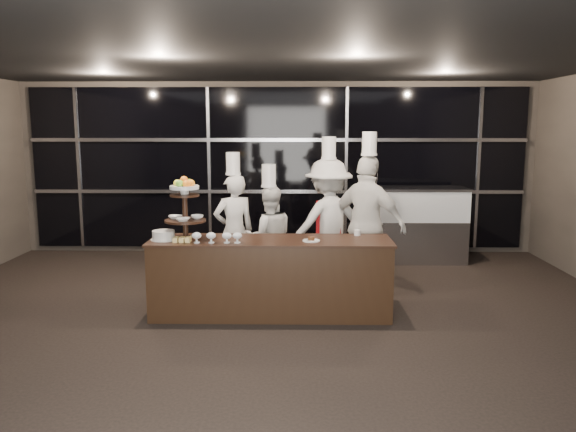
{
  "coord_description": "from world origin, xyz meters",
  "views": [
    {
      "loc": [
        0.34,
        -4.91,
        2.23
      ],
      "look_at": [
        0.23,
        1.85,
        1.15
      ],
      "focal_mm": 35.0,
      "sensor_mm": 36.0,
      "label": 1
    }
  ],
  "objects_px": {
    "display_case": "(418,221)",
    "chef_b": "(269,237)",
    "chef_c": "(328,223)",
    "display_stand": "(185,204)",
    "chef_a": "(234,229)",
    "buffet_counter": "(271,277)",
    "layer_cake": "(163,235)",
    "chef_d": "(368,224)"
  },
  "relations": [
    {
      "from": "display_case",
      "to": "chef_b",
      "type": "height_order",
      "value": "chef_b"
    },
    {
      "from": "buffet_counter",
      "to": "chef_a",
      "type": "xyz_separation_m",
      "value": [
        -0.56,
        1.19,
        0.36
      ]
    },
    {
      "from": "chef_b",
      "to": "chef_c",
      "type": "height_order",
      "value": "chef_c"
    },
    {
      "from": "display_case",
      "to": "chef_b",
      "type": "distance_m",
      "value": 2.91
    },
    {
      "from": "chef_a",
      "to": "chef_b",
      "type": "distance_m",
      "value": 0.51
    },
    {
      "from": "display_stand",
      "to": "chef_a",
      "type": "bearing_deg",
      "value": 69.82
    },
    {
      "from": "chef_d",
      "to": "display_case",
      "type": "bearing_deg",
      "value": 60.07
    },
    {
      "from": "display_stand",
      "to": "chef_d",
      "type": "distance_m",
      "value": 2.44
    },
    {
      "from": "display_case",
      "to": "chef_d",
      "type": "relative_size",
      "value": 0.71
    },
    {
      "from": "display_case",
      "to": "chef_a",
      "type": "height_order",
      "value": "chef_a"
    },
    {
      "from": "chef_a",
      "to": "buffet_counter",
      "type": "bearing_deg",
      "value": -64.59
    },
    {
      "from": "chef_b",
      "to": "chef_d",
      "type": "xyz_separation_m",
      "value": [
        1.32,
        -0.22,
        0.21
      ]
    },
    {
      "from": "buffet_counter",
      "to": "display_stand",
      "type": "distance_m",
      "value": 1.33
    },
    {
      "from": "chef_a",
      "to": "chef_c",
      "type": "relative_size",
      "value": 0.9
    },
    {
      "from": "layer_cake",
      "to": "chef_c",
      "type": "relative_size",
      "value": 0.14
    },
    {
      "from": "buffet_counter",
      "to": "chef_d",
      "type": "height_order",
      "value": "chef_d"
    },
    {
      "from": "display_case",
      "to": "chef_d",
      "type": "height_order",
      "value": "chef_d"
    },
    {
      "from": "layer_cake",
      "to": "chef_d",
      "type": "relative_size",
      "value": 0.14
    },
    {
      "from": "chef_a",
      "to": "chef_b",
      "type": "relative_size",
      "value": 1.09
    },
    {
      "from": "buffet_counter",
      "to": "chef_a",
      "type": "height_order",
      "value": "chef_a"
    },
    {
      "from": "buffet_counter",
      "to": "chef_a",
      "type": "distance_m",
      "value": 1.36
    },
    {
      "from": "chef_a",
      "to": "chef_c",
      "type": "xyz_separation_m",
      "value": [
        1.31,
        0.02,
        0.08
      ]
    },
    {
      "from": "display_stand",
      "to": "chef_a",
      "type": "xyz_separation_m",
      "value": [
        0.44,
        1.19,
        -0.51
      ]
    },
    {
      "from": "display_stand",
      "to": "chef_a",
      "type": "distance_m",
      "value": 1.37
    },
    {
      "from": "chef_a",
      "to": "layer_cake",
      "type": "bearing_deg",
      "value": -119.06
    },
    {
      "from": "display_stand",
      "to": "layer_cake",
      "type": "distance_m",
      "value": 0.45
    },
    {
      "from": "buffet_counter",
      "to": "chef_c",
      "type": "bearing_deg",
      "value": 58.46
    },
    {
      "from": "chef_c",
      "to": "layer_cake",
      "type": "bearing_deg",
      "value": -147.73
    },
    {
      "from": "layer_cake",
      "to": "display_case",
      "type": "height_order",
      "value": "display_case"
    },
    {
      "from": "layer_cake",
      "to": "chef_a",
      "type": "relative_size",
      "value": 0.16
    },
    {
      "from": "chef_c",
      "to": "display_stand",
      "type": "bearing_deg",
      "value": -145.25
    },
    {
      "from": "buffet_counter",
      "to": "display_stand",
      "type": "xyz_separation_m",
      "value": [
        -1.0,
        -0.0,
        0.87
      ]
    },
    {
      "from": "chef_c",
      "to": "chef_d",
      "type": "xyz_separation_m",
      "value": [
        0.5,
        -0.33,
        0.04
      ]
    },
    {
      "from": "layer_cake",
      "to": "chef_b",
      "type": "distance_m",
      "value": 1.66
    },
    {
      "from": "chef_d",
      "to": "layer_cake",
      "type": "bearing_deg",
      "value": -159.67
    },
    {
      "from": "buffet_counter",
      "to": "chef_c",
      "type": "distance_m",
      "value": 1.48
    },
    {
      "from": "display_case",
      "to": "layer_cake",
      "type": "bearing_deg",
      "value": -141.95
    },
    {
      "from": "display_case",
      "to": "chef_c",
      "type": "distance_m",
      "value": 2.22
    },
    {
      "from": "display_stand",
      "to": "chef_c",
      "type": "relative_size",
      "value": 0.36
    },
    {
      "from": "layer_cake",
      "to": "chef_d",
      "type": "xyz_separation_m",
      "value": [
        2.5,
        0.93,
        -0.03
      ]
    },
    {
      "from": "buffet_counter",
      "to": "layer_cake",
      "type": "bearing_deg",
      "value": -177.71
    },
    {
      "from": "chef_b",
      "to": "chef_a",
      "type": "bearing_deg",
      "value": 169.76
    }
  ]
}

